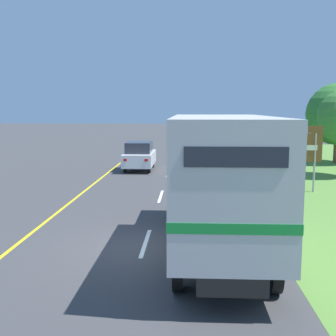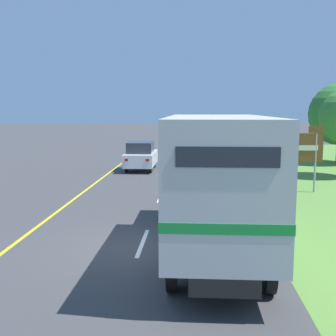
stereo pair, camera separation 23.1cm
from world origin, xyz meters
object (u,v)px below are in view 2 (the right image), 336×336
Objects in this scene: horse_trailer_truck at (215,178)px; highway_sign at (300,150)px; lead_car_white at (141,156)px; delineator_post at (290,228)px.

highway_sign is at bearing 63.37° from horse_trailer_truck.
horse_trailer_truck is 2.12× the size of lead_car_white.
horse_trailer_truck reaches higher than delineator_post.
highway_sign reaches higher than delineator_post.
highway_sign is 3.27× the size of delineator_post.
horse_trailer_truck reaches higher than lead_car_white.
highway_sign is 8.31m from delineator_post.
horse_trailer_truck is at bearing -75.62° from lead_car_white.
horse_trailer_truck is 9.72m from highway_sign.
horse_trailer_truck is at bearing -116.63° from highway_sign.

